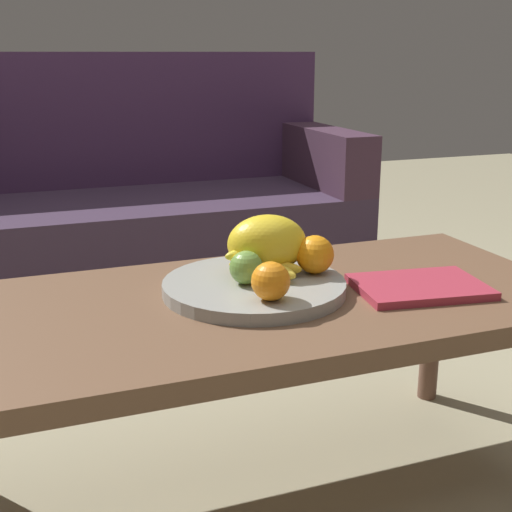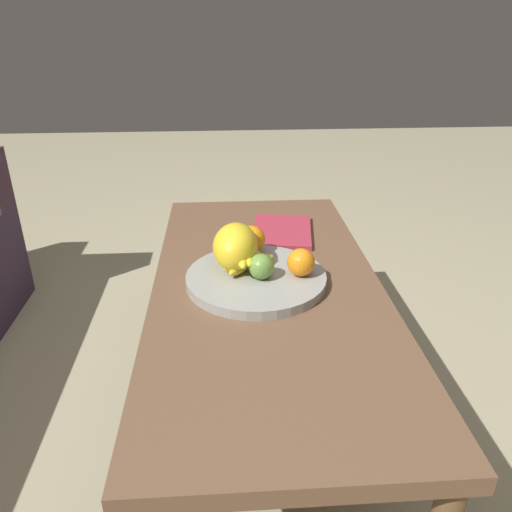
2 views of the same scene
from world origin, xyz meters
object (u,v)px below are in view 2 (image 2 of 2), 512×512
object	(u,v)px
orange_front	(251,239)
orange_left	(301,262)
melon_large_front	(235,246)
apple_front	(261,266)
banana_bunch	(245,258)
coffee_table	(267,298)
fruit_bowl	(256,278)
magazine	(282,232)

from	to	relation	value
orange_front	orange_left	size ratio (longest dim) A/B	1.09
melon_large_front	apple_front	world-z (taller)	melon_large_front
orange_front	apple_front	world-z (taller)	orange_front
melon_large_front	orange_front	size ratio (longest dim) A/B	2.09
apple_front	banana_bunch	world-z (taller)	apple_front
melon_large_front	orange_left	xyz separation A→B (m)	(-0.06, -0.16, -0.02)
coffee_table	melon_large_front	distance (m)	0.16
orange_front	banana_bunch	world-z (taller)	orange_front
apple_front	banana_bunch	distance (m)	0.07
fruit_bowl	orange_front	bearing A→B (deg)	1.95
coffee_table	melon_large_front	xyz separation A→B (m)	(0.05, 0.08, 0.13)
coffee_table	fruit_bowl	size ratio (longest dim) A/B	3.47
coffee_table	orange_left	bearing A→B (deg)	-96.98
banana_bunch	magazine	world-z (taller)	banana_bunch
melon_large_front	orange_front	world-z (taller)	melon_large_front
orange_left	fruit_bowl	bearing A→B (deg)	82.83
melon_large_front	banana_bunch	world-z (taller)	melon_large_front
orange_left	orange_front	bearing A→B (deg)	39.46
orange_left	banana_bunch	size ratio (longest dim) A/B	0.44
coffee_table	melon_large_front	world-z (taller)	melon_large_front
coffee_table	banana_bunch	world-z (taller)	banana_bunch
fruit_bowl	apple_front	xyz separation A→B (m)	(-0.02, -0.01, 0.05)
apple_front	magazine	world-z (taller)	apple_front
melon_large_front	magazine	bearing A→B (deg)	-30.01
melon_large_front	orange_left	size ratio (longest dim) A/B	2.28
magazine	apple_front	bearing A→B (deg)	172.80
orange_front	banana_bunch	bearing A→B (deg)	167.40
fruit_bowl	orange_front	size ratio (longest dim) A/B	4.63
melon_large_front	orange_left	bearing A→B (deg)	-109.19
orange_front	orange_left	distance (m)	0.18
orange_left	melon_large_front	bearing A→B (deg)	70.81
orange_left	magazine	bearing A→B (deg)	1.78
fruit_bowl	melon_large_front	distance (m)	0.10
orange_left	magazine	distance (m)	0.33
orange_left	apple_front	distance (m)	0.10
coffee_table	banana_bunch	distance (m)	0.12
melon_large_front	orange_front	distance (m)	0.10
coffee_table	apple_front	bearing A→B (deg)	139.72
coffee_table	fruit_bowl	distance (m)	0.07
melon_large_front	apple_front	bearing A→B (deg)	-137.31
fruit_bowl	banana_bunch	bearing A→B (deg)	43.11
melon_large_front	banana_bunch	xyz separation A→B (m)	(-0.01, -0.02, -0.03)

